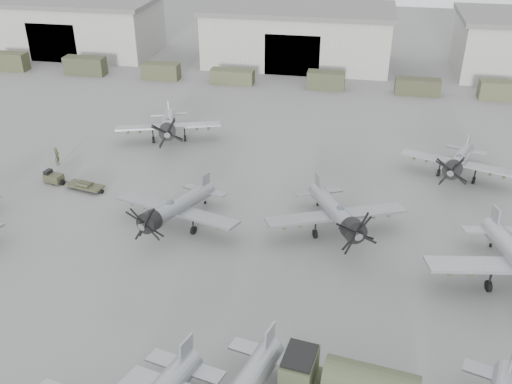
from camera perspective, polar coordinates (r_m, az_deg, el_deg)
ground at (r=38.91m, az=-7.41°, el=-13.43°), size 220.00×220.00×0.00m
hangar_left at (r=103.40m, az=-18.03°, el=15.65°), size 29.00×14.80×8.70m
hangar_center at (r=92.12m, az=4.22°, el=15.41°), size 29.00×14.80×8.70m
support_truck_0 at (r=96.71m, az=-23.62°, el=11.90°), size 6.28×2.20×2.64m
support_truck_1 at (r=90.38m, az=-16.72°, el=12.00°), size 6.10×2.20×2.63m
support_truck_2 at (r=85.81m, az=-9.48°, el=11.84°), size 5.40×2.20×2.33m
support_truck_3 at (r=82.95m, az=-2.40°, el=11.47°), size 6.17×2.20×1.97m
support_truck_4 at (r=81.05m, az=7.00°, el=11.03°), size 5.15×2.20×2.45m
support_truck_5 at (r=81.34m, az=15.84°, el=10.10°), size 5.97×2.20×2.17m
support_truck_6 at (r=82.97m, az=23.15°, el=9.33°), size 5.20×2.20×2.45m
aircraft_mid_1 at (r=47.60m, az=-8.18°, el=-1.63°), size 11.25×10.13×4.49m
aircraft_mid_2 at (r=46.71m, az=8.15°, el=-2.15°), size 11.51×10.42×4.69m
aircraft_far_0 at (r=63.87m, az=-8.79°, el=6.68°), size 11.58×10.42×4.64m
aircraft_far_1 at (r=58.32m, az=19.61°, el=2.91°), size 11.09×9.99×4.44m
fuel_tanker at (r=33.51m, az=9.35°, el=-18.21°), size 8.11×3.66×3.02m
tug_trailer at (r=57.63m, az=-18.52°, el=1.06°), size 6.47×2.50×1.28m
ground_crew at (r=61.88m, az=-19.29°, el=3.42°), size 0.56×0.77×1.97m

